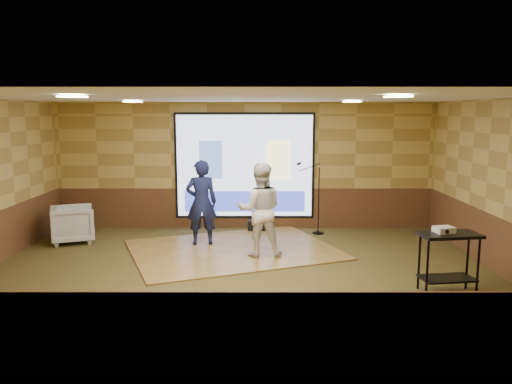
{
  "coord_description": "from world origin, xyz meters",
  "views": [
    {
      "loc": [
        0.3,
        -8.35,
        2.76
      ],
      "look_at": [
        0.28,
        0.77,
        1.3
      ],
      "focal_mm": 35.0,
      "sensor_mm": 36.0,
      "label": 1
    }
  ],
  "objects_px": {
    "projector": "(444,230)",
    "player_right": "(260,210)",
    "av_table": "(449,252)",
    "banquet_chair": "(73,224)",
    "mic_stand": "(316,212)",
    "player_left": "(201,202)",
    "dance_floor": "(233,250)",
    "duffel_bag": "(257,226)",
    "projector_screen": "(245,167)"
  },
  "relations": [
    {
      "from": "av_table",
      "to": "dance_floor",
      "type": "bearing_deg",
      "value": 144.8
    },
    {
      "from": "duffel_bag",
      "to": "player_left",
      "type": "bearing_deg",
      "value": -132.16
    },
    {
      "from": "mic_stand",
      "to": "av_table",
      "type": "bearing_deg",
      "value": -87.89
    },
    {
      "from": "player_left",
      "to": "player_right",
      "type": "relative_size",
      "value": 0.99
    },
    {
      "from": "player_left",
      "to": "duffel_bag",
      "type": "relative_size",
      "value": 4.35
    },
    {
      "from": "player_left",
      "to": "mic_stand",
      "type": "xyz_separation_m",
      "value": [
        2.5,
        1.03,
        -0.42
      ]
    },
    {
      "from": "dance_floor",
      "to": "av_table",
      "type": "height_order",
      "value": "av_table"
    },
    {
      "from": "duffel_bag",
      "to": "projector",
      "type": "bearing_deg",
      "value": -54.65
    },
    {
      "from": "dance_floor",
      "to": "player_left",
      "type": "xyz_separation_m",
      "value": [
        -0.68,
        0.39,
        0.9
      ]
    },
    {
      "from": "av_table",
      "to": "projector_screen",
      "type": "bearing_deg",
      "value": 126.12
    },
    {
      "from": "player_right",
      "to": "duffel_bag",
      "type": "xyz_separation_m",
      "value": [
        -0.06,
        2.11,
        -0.8
      ]
    },
    {
      "from": "dance_floor",
      "to": "duffel_bag",
      "type": "bearing_deg",
      "value": 74.0
    },
    {
      "from": "projector_screen",
      "to": "player_left",
      "type": "distance_m",
      "value": 1.92
    },
    {
      "from": "player_left",
      "to": "banquet_chair",
      "type": "distance_m",
      "value": 2.85
    },
    {
      "from": "projector_screen",
      "to": "banquet_chair",
      "type": "bearing_deg",
      "value": -159.58
    },
    {
      "from": "projector_screen",
      "to": "projector",
      "type": "xyz_separation_m",
      "value": [
        3.15,
        -4.37,
        -0.48
      ]
    },
    {
      "from": "dance_floor",
      "to": "duffel_bag",
      "type": "relative_size",
      "value": 9.68
    },
    {
      "from": "av_table",
      "to": "mic_stand",
      "type": "bearing_deg",
      "value": 112.41
    },
    {
      "from": "av_table",
      "to": "banquet_chair",
      "type": "bearing_deg",
      "value": 156.03
    },
    {
      "from": "player_right",
      "to": "banquet_chair",
      "type": "relative_size",
      "value": 2.07
    },
    {
      "from": "banquet_chair",
      "to": "projector_screen",
      "type": "bearing_deg",
      "value": -90.69
    },
    {
      "from": "banquet_chair",
      "to": "projector",
      "type": "bearing_deg",
      "value": -134.99
    },
    {
      "from": "player_left",
      "to": "mic_stand",
      "type": "bearing_deg",
      "value": -166.64
    },
    {
      "from": "projector",
      "to": "av_table",
      "type": "bearing_deg",
      "value": -44.42
    },
    {
      "from": "dance_floor",
      "to": "mic_stand",
      "type": "distance_m",
      "value": 2.37
    },
    {
      "from": "projector_screen",
      "to": "dance_floor",
      "type": "bearing_deg",
      "value": -95.19
    },
    {
      "from": "player_right",
      "to": "duffel_bag",
      "type": "distance_m",
      "value": 2.25
    },
    {
      "from": "player_right",
      "to": "duffel_bag",
      "type": "height_order",
      "value": "player_right"
    },
    {
      "from": "player_left",
      "to": "projector",
      "type": "xyz_separation_m",
      "value": [
        4.0,
        -2.75,
        0.08
      ]
    },
    {
      "from": "projector_screen",
      "to": "player_right",
      "type": "bearing_deg",
      "value": -81.84
    },
    {
      "from": "projector",
      "to": "dance_floor",
      "type": "bearing_deg",
      "value": 131.07
    },
    {
      "from": "player_right",
      "to": "banquet_chair",
      "type": "bearing_deg",
      "value": -17.5
    },
    {
      "from": "av_table",
      "to": "banquet_chair",
      "type": "height_order",
      "value": "av_table"
    },
    {
      "from": "projector_screen",
      "to": "projector",
      "type": "bearing_deg",
      "value": -54.24
    },
    {
      "from": "player_right",
      "to": "projector",
      "type": "distance_m",
      "value": 3.39
    },
    {
      "from": "projector_screen",
      "to": "projector",
      "type": "relative_size",
      "value": 11.99
    },
    {
      "from": "projector_screen",
      "to": "player_right",
      "type": "distance_m",
      "value": 2.54
    },
    {
      "from": "player_right",
      "to": "mic_stand",
      "type": "relative_size",
      "value": 1.08
    },
    {
      "from": "duffel_bag",
      "to": "projector_screen",
      "type": "bearing_deg",
      "value": 130.16
    },
    {
      "from": "projector_screen",
      "to": "player_left",
      "type": "xyz_separation_m",
      "value": [
        -0.86,
        -1.62,
        -0.56
      ]
    },
    {
      "from": "player_right",
      "to": "av_table",
      "type": "xyz_separation_m",
      "value": [
        2.87,
        -1.96,
        -0.26
      ]
    },
    {
      "from": "projector",
      "to": "player_right",
      "type": "bearing_deg",
      "value": 131.97
    },
    {
      "from": "projector",
      "to": "mic_stand",
      "type": "height_order",
      "value": "mic_stand"
    },
    {
      "from": "mic_stand",
      "to": "duffel_bag",
      "type": "distance_m",
      "value": 1.42
    },
    {
      "from": "av_table",
      "to": "banquet_chair",
      "type": "relative_size",
      "value": 1.09
    },
    {
      "from": "duffel_bag",
      "to": "dance_floor",
      "type": "bearing_deg",
      "value": -106.0
    },
    {
      "from": "mic_stand",
      "to": "duffel_bag",
      "type": "relative_size",
      "value": 4.06
    },
    {
      "from": "projector",
      "to": "mic_stand",
      "type": "xyz_separation_m",
      "value": [
        -1.5,
        3.78,
        -0.5
      ]
    },
    {
      "from": "projector",
      "to": "player_left",
      "type": "bearing_deg",
      "value": 131.91
    },
    {
      "from": "player_right",
      "to": "projector",
      "type": "xyz_separation_m",
      "value": [
        2.79,
        -1.91,
        0.07
      ]
    }
  ]
}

